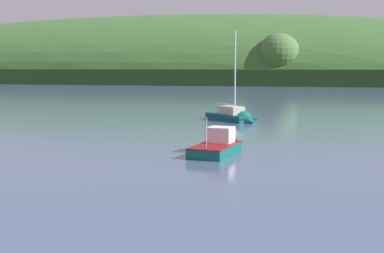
{
  "coord_description": "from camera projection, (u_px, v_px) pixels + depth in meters",
  "views": [
    {
      "loc": [
        2.67,
        3.29,
        5.76
      ],
      "look_at": [
        -6.61,
        37.23,
        1.91
      ],
      "focal_mm": 52.02,
      "sensor_mm": 36.0,
      "label": 1
    }
  ],
  "objects": [
    {
      "name": "far_shoreline_hill",
      "position": [
        183.0,
        80.0,
        220.24
      ],
      "size": [
        473.24,
        117.59,
        51.23
      ],
      "rotation": [
        0.0,
        0.0,
        0.03
      ],
      "color": "#27431B",
      "rests_on": "ground"
    },
    {
      "name": "sailboat_near_mooring",
      "position": [
        235.0,
        118.0,
        58.0
      ],
      "size": [
        6.77,
        6.76,
        10.29
      ],
      "rotation": [
        0.0,
        0.0,
        5.5
      ],
      "color": "#0F564C",
      "rests_on": "ground"
    },
    {
      "name": "fishing_boat_moored",
      "position": [
        218.0,
        148.0,
        36.65
      ],
      "size": [
        2.73,
        5.48,
        3.39
      ],
      "rotation": [
        0.0,
        0.0,
        1.47
      ],
      "color": "#0F564C",
      "rests_on": "ground"
    }
  ]
}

